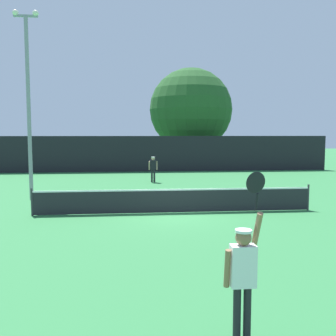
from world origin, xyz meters
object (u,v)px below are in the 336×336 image
light_pole (28,94)px  parked_car_mid (174,158)px  player_receiving (153,167)px  parked_car_near (62,158)px  player_serving (243,267)px  large_tree (191,110)px  tennis_ball (114,206)px

light_pole → parked_car_mid: (8.99, 18.18, -4.21)m
player_receiving → parked_car_near: (-8.18, 13.44, -0.24)m
parked_car_near → light_pole: bearing=-89.0°
player_serving → player_receiving: bearing=90.9°
player_receiving → light_pole: size_ratio=0.19×
player_serving → large_tree: size_ratio=0.27×
player_receiving → parked_car_mid: 12.69m
light_pole → tennis_ball: bearing=-28.4°
player_receiving → tennis_ball: (-2.16, -7.99, -0.98)m
light_pole → parked_car_near: bearing=95.9°
large_tree → parked_car_near: size_ratio=2.18×
player_serving → parked_car_mid: (2.52, 31.29, -0.38)m
parked_car_near → player_serving: bearing=-80.3°
tennis_ball → parked_car_near: bearing=105.7°
player_receiving → large_tree: size_ratio=0.17×
tennis_ball → parked_car_near: 22.27m
player_receiving → light_pole: bearing=43.2°
player_receiving → parked_car_near: 15.73m
parked_car_near → parked_car_mid: same height
player_serving → tennis_ball: player_serving is taller
player_serving → parked_car_mid: bearing=85.4°
light_pole → large_tree: size_ratio=0.93×
light_pole → player_serving: bearing=-63.7°
tennis_ball → player_receiving: bearing=74.9°
tennis_ball → large_tree: (6.58, 20.54, 5.42)m
player_serving → parked_car_mid: size_ratio=0.59×
tennis_ball → large_tree: bearing=72.2°
tennis_ball → parked_car_mid: parked_car_mid is taller
player_serving → light_pole: light_pole is taller
player_serving → parked_car_near: bearing=104.7°
parked_car_mid → tennis_ball: bearing=-110.6°
player_receiving → parked_car_mid: (2.81, 12.37, -0.24)m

